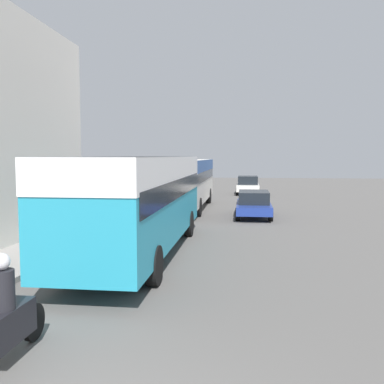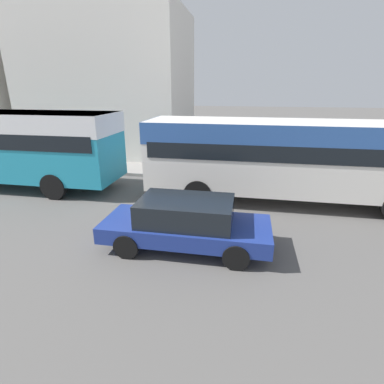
% 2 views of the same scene
% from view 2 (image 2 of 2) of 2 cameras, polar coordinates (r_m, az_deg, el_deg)
% --- Properties ---
extents(building_midblock, '(6.44, 9.29, 8.32)m').
position_cam_2_polar(building_midblock, '(20.40, -15.08, 19.03)').
color(building_midblock, silver).
rests_on(building_midblock, ground_plane).
extents(bus_following, '(2.63, 10.46, 2.95)m').
position_cam_2_polar(bus_following, '(11.36, 18.62, 7.45)').
color(bus_following, silver).
rests_on(bus_following, ground_plane).
extents(car_crossing, '(1.82, 4.38, 1.35)m').
position_cam_2_polar(car_crossing, '(7.90, -1.14, -5.81)').
color(car_crossing, navy).
rests_on(car_crossing, ground_plane).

